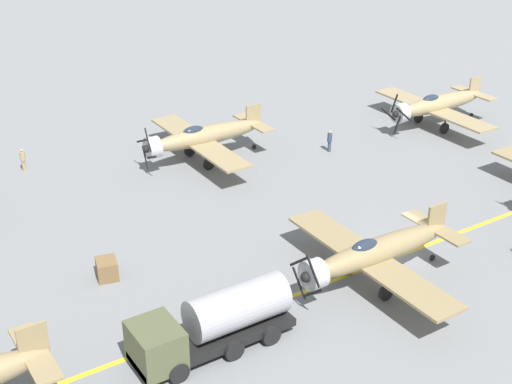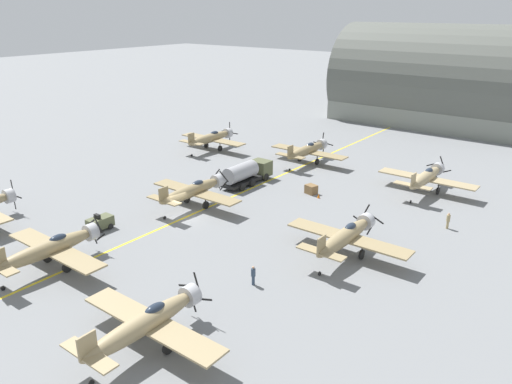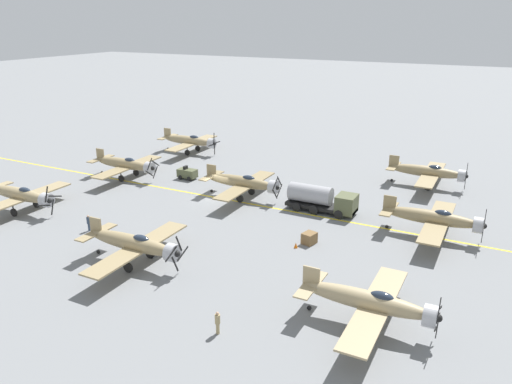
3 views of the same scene
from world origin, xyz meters
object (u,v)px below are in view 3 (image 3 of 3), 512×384
object	(u,v)px
airplane_far_right	(371,302)
ground_crew_inspecting	(89,222)
airplane_near_left	(190,141)
airplane_near_right	(21,195)
tow_tractor	(187,173)
airplane_far_center	(434,218)
airplane_mid_right	(135,244)
airplane_mid_center	(243,182)
airplane_near_center	(126,164)
ground_crew_walking	(218,322)
supply_crate_by_tanker	(309,238)
fuel_tanker	(322,199)
traffic_cone	(296,245)
airplane_far_left	(429,172)

from	to	relation	value
airplane_far_right	ground_crew_inspecting	bearing A→B (deg)	-101.22
airplane_near_left	airplane_near_right	world-z (taller)	airplane_near_left
tow_tractor	airplane_far_center	bearing A→B (deg)	82.19
airplane_mid_right	airplane_mid_center	world-z (taller)	airplane_mid_right
airplane_near_center	airplane_mid_center	xyz separation A→B (m)	(-0.38, 17.99, 0.00)
airplane_near_right	ground_crew_walking	bearing A→B (deg)	74.59
airplane_near_left	supply_crate_by_tanker	world-z (taller)	airplane_near_left
airplane_far_right	tow_tractor	distance (m)	38.64
airplane_near_right	airplane_near_center	bearing A→B (deg)	173.34
airplane_far_right	ground_crew_inspecting	size ratio (longest dim) A/B	6.96
airplane_far_right	tow_tractor	world-z (taller)	airplane_far_right
airplane_near_left	fuel_tanker	distance (m)	31.50
airplane_near_right	fuel_tanker	world-z (taller)	airplane_near_right
ground_crew_inspecting	airplane_mid_center	bearing A→B (deg)	149.32
airplane_near_center	airplane_mid_right	xyz separation A→B (m)	(19.18, 17.75, 0.00)
airplane_far_right	traffic_cone	distance (m)	13.64
ground_crew_inspecting	ground_crew_walking	bearing A→B (deg)	66.61
airplane_far_center	airplane_near_center	distance (m)	40.39
airplane_far_right	traffic_cone	bearing A→B (deg)	-139.15
airplane_far_left	airplane_far_right	size ratio (longest dim) A/B	1.00
supply_crate_by_tanker	airplane_near_center	bearing A→B (deg)	-105.03
airplane_mid_center	airplane_near_right	world-z (taller)	airplane_near_right
airplane_far_left	tow_tractor	xyz separation A→B (m)	(11.56, -29.72, -1.22)
traffic_cone	ground_crew_inspecting	bearing A→B (deg)	-73.71
airplane_far_center	traffic_cone	size ratio (longest dim) A/B	21.82
airplane_near_center	traffic_cone	size ratio (longest dim) A/B	21.82
airplane_mid_right	supply_crate_by_tanker	xyz separation A→B (m)	(-11.14, 12.16, -1.46)
traffic_cone	airplane_near_left	bearing A→B (deg)	-130.55
airplane_mid_center	tow_tractor	xyz separation A→B (m)	(-3.23, -10.47, -1.22)
airplane_near_center	airplane_far_left	bearing A→B (deg)	109.50
airplane_near_center	traffic_cone	bearing A→B (deg)	69.18
fuel_tanker	airplane_near_left	bearing A→B (deg)	-117.88
ground_crew_inspecting	traffic_cone	bearing A→B (deg)	106.29
airplane_mid_right	traffic_cone	size ratio (longest dim) A/B	21.82
airplane_far_center	fuel_tanker	xyz separation A→B (m)	(-1.40, -12.37, -0.50)
airplane_mid_center	ground_crew_inspecting	bearing A→B (deg)	-14.12
airplane_near_left	traffic_cone	size ratio (longest dim) A/B	21.82
airplane_mid_center	traffic_cone	world-z (taller)	airplane_mid_center
ground_crew_walking	airplane_far_center	bearing A→B (deg)	155.74
airplane_mid_right	traffic_cone	world-z (taller)	airplane_mid_right
airplane_mid_right	fuel_tanker	world-z (taller)	airplane_mid_right
airplane_near_center	ground_crew_walking	xyz separation A→B (m)	(24.73, 29.64, -1.06)
airplane_far_right	airplane_near_right	xyz separation A→B (m)	(-4.06, -40.99, -0.00)
airplane_near_center	airplane_near_right	size ratio (longest dim) A/B	1.00
airplane_near_right	ground_crew_walking	world-z (taller)	airplane_near_right
airplane_far_center	airplane_near_right	size ratio (longest dim) A/B	1.00
airplane_mid_right	tow_tractor	size ratio (longest dim) A/B	4.62
fuel_tanker	ground_crew_walking	world-z (taller)	fuel_tanker
airplane_near_center	fuel_tanker	bearing A→B (deg)	88.37
airplane_near_left	airplane_far_right	size ratio (longest dim) A/B	1.00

